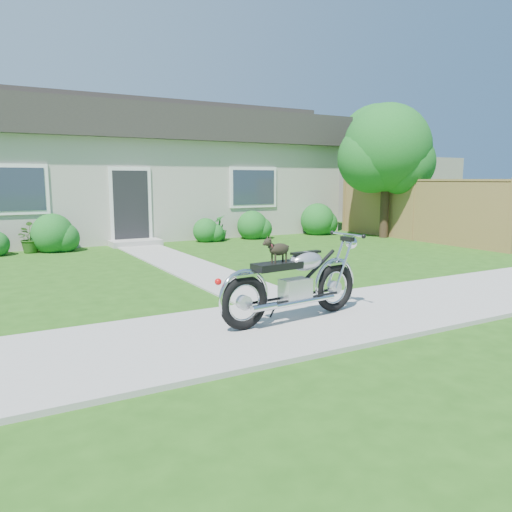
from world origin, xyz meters
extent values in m
plane|color=#235114|center=(0.00, 0.00, 0.00)|extent=(80.00, 80.00, 0.00)
cube|color=#9E9B93|center=(0.00, 0.00, 0.02)|extent=(24.00, 2.20, 0.04)
cube|color=#9E9B93|center=(-1.50, 5.00, 0.01)|extent=(1.20, 8.00, 0.03)
cube|color=beige|center=(0.00, 12.00, 1.50)|extent=(12.00, 6.00, 3.00)
cube|color=#2D2B28|center=(0.00, 12.00, 3.50)|extent=(12.60, 6.60, 1.00)
cube|color=#2D2B28|center=(0.00, 12.00, 4.20)|extent=(12.60, 2.00, 0.60)
cube|color=black|center=(-1.50, 8.97, 1.05)|extent=(1.00, 0.06, 2.10)
cube|color=#9E9B93|center=(-1.50, 8.62, 0.08)|extent=(1.40, 0.70, 0.16)
cube|color=#2D3847|center=(-4.50, 8.97, 1.60)|extent=(1.70, 0.05, 1.30)
cube|color=#2D3847|center=(2.50, 8.97, 1.60)|extent=(1.70, 0.05, 1.30)
cube|color=olive|center=(6.30, 5.75, 0.90)|extent=(0.08, 6.50, 1.80)
cube|color=olive|center=(6.30, 9.00, 0.95)|extent=(0.12, 0.12, 1.90)
cube|color=olive|center=(6.30, 5.75, 0.95)|extent=(0.12, 0.12, 1.90)
cube|color=olive|center=(6.30, 2.50, 0.95)|extent=(0.12, 0.12, 1.90)
cube|color=olive|center=(6.30, 5.75, 1.82)|extent=(0.08, 6.50, 0.08)
cylinder|color=#3D2B1C|center=(6.05, 6.72, 1.14)|extent=(0.28, 0.28, 2.29)
sphere|color=#185D1D|center=(6.05, 6.72, 2.84)|extent=(2.75, 2.75, 2.75)
sphere|color=#185D1D|center=(6.45, 6.42, 2.38)|extent=(2.01, 2.01, 2.01)
cylinder|color=#3D2B1C|center=(8.81, 10.14, 1.31)|extent=(0.28, 0.28, 2.62)
sphere|color=#185D1D|center=(8.81, 10.14, 3.25)|extent=(3.14, 3.14, 3.14)
sphere|color=#185D1D|center=(9.21, 9.84, 2.72)|extent=(2.30, 2.30, 2.30)
sphere|color=#185D1D|center=(4.72, 8.50, 0.49)|extent=(1.14, 1.14, 1.14)
sphere|color=#185D1D|center=(-3.69, 8.50, 0.45)|extent=(1.07, 1.07, 1.07)
sphere|color=#185D1D|center=(0.60, 8.50, 0.33)|extent=(0.77, 0.77, 0.77)
sphere|color=#185D1D|center=(2.20, 8.50, 0.41)|extent=(0.96, 0.96, 0.96)
imported|color=#224F14|center=(-4.25, 8.55, 0.39)|extent=(0.90, 0.92, 0.77)
imported|color=#1A5F1E|center=(1.08, 8.55, 0.39)|extent=(0.53, 0.53, 0.78)
torus|color=black|center=(-1.12, 0.11, 0.38)|extent=(0.68, 0.18, 0.67)
torus|color=black|center=(-2.61, -0.04, 0.38)|extent=(0.68, 0.18, 0.67)
cube|color=#B6B5BA|center=(-1.81, 0.04, 0.42)|extent=(0.42, 0.28, 0.30)
ellipsoid|color=#B6B5BA|center=(-1.64, 0.06, 0.79)|extent=(0.54, 0.34, 0.26)
cube|color=black|center=(-2.11, 0.01, 0.78)|extent=(0.67, 0.33, 0.09)
cube|color=silver|center=(-1.12, 0.11, 0.72)|extent=(0.31, 0.17, 0.03)
cube|color=silver|center=(-2.61, -0.04, 0.72)|extent=(0.31, 0.17, 0.03)
cylinder|color=silver|center=(-0.90, 0.14, 1.09)|extent=(0.09, 0.60, 0.03)
sphere|color=silver|center=(-0.82, 0.14, 0.98)|extent=(0.19, 0.19, 0.17)
cylinder|color=silver|center=(-1.80, -0.09, 0.29)|extent=(1.10, 0.17, 0.06)
ellipsoid|color=black|center=(-2.08, 0.01, 0.98)|extent=(0.30, 0.17, 0.15)
sphere|color=black|center=(-2.26, 0.00, 1.09)|extent=(0.10, 0.10, 0.09)
cylinder|color=black|center=(-2.17, 0.04, 0.88)|extent=(0.03, 0.03, 0.12)
cylinder|color=black|center=(-2.16, -0.03, 0.88)|extent=(0.03, 0.03, 0.12)
cylinder|color=black|center=(-2.00, 0.06, 0.88)|extent=(0.03, 0.03, 0.12)
cylinder|color=black|center=(-1.99, -0.01, 0.88)|extent=(0.03, 0.03, 0.12)
torus|color=#AD2E42|center=(-2.22, 0.00, 1.04)|extent=(0.05, 0.08, 0.08)
camera|label=1|loc=(-5.34, -5.22, 1.84)|focal=35.00mm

